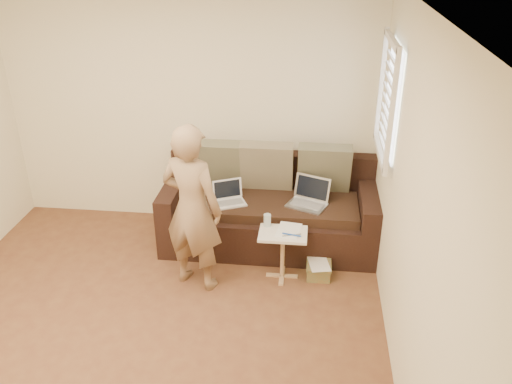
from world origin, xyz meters
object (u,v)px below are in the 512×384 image
laptop_white (230,204)px  side_table (282,255)px  drinking_glass (267,220)px  laptop_silver (307,206)px  striped_box (319,270)px  person (192,208)px  sofa (269,207)px

laptop_white → side_table: laptop_white is taller
laptop_white → drinking_glass: 0.54m
laptop_white → laptop_silver: bearing=-21.7°
laptop_silver → laptop_white: (-0.77, -0.04, 0.00)m
laptop_silver → striped_box: laptop_silver is taller
person → drinking_glass: bearing=-137.3°
laptop_silver → laptop_white: laptop_silver is taller
person → drinking_glass: person is taller
laptop_white → person: size_ratio=0.19×
person → side_table: (0.81, 0.17, -0.55)m
drinking_glass → striped_box: (0.51, -0.08, -0.48)m
laptop_silver → laptop_white: 0.78m
drinking_glass → sofa: bearing=92.5°
laptop_white → side_table: size_ratio=0.62×
side_table → person: bearing=-167.8°
striped_box → drinking_glass: bearing=171.3°
sofa → laptop_silver: (0.39, -0.12, 0.10)m
sofa → drinking_glass: (0.02, -0.51, 0.13)m
laptop_silver → striped_box: 0.66m
striped_box → person: bearing=-169.8°
laptop_silver → side_table: 0.61m
drinking_glass → laptop_white: bearing=139.3°
person → sofa: bearing=-109.2°
person → drinking_glass: size_ratio=13.33×
laptop_white → person: (-0.24, -0.64, 0.28)m
drinking_glass → laptop_silver: bearing=47.2°
laptop_silver → side_table: laptop_silver is taller
person → drinking_glass: 0.75m
drinking_glass → striped_box: bearing=-8.7°
laptop_white → striped_box: size_ratio=1.28×
sofa → person: (-0.63, -0.80, 0.37)m
sofa → side_table: 0.67m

